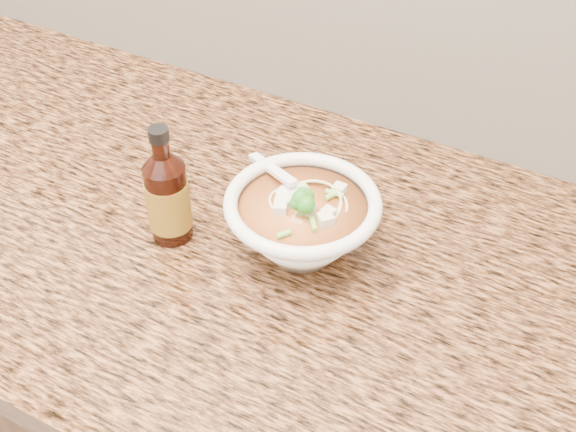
% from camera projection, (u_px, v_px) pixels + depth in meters
% --- Properties ---
extents(cabinet, '(4.00, 0.65, 0.86)m').
position_uv_depth(cabinet, '(180.00, 393.00, 1.31)').
color(cabinet, '#372110').
rests_on(cabinet, ground).
extents(counter_slab, '(4.00, 0.68, 0.04)m').
position_uv_depth(counter_slab, '(148.00, 205.00, 1.01)').
color(counter_slab, '#966137').
rests_on(counter_slab, cabinet).
extents(soup_bowl, '(0.20, 0.19, 0.11)m').
position_uv_depth(soup_bowl, '(302.00, 224.00, 0.88)').
color(soup_bowl, white).
rests_on(soup_bowl, counter_slab).
extents(hot_sauce_bottle, '(0.06, 0.06, 0.17)m').
position_uv_depth(hot_sauce_bottle, '(168.00, 197.00, 0.89)').
color(hot_sauce_bottle, '#360F07').
rests_on(hot_sauce_bottle, counter_slab).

